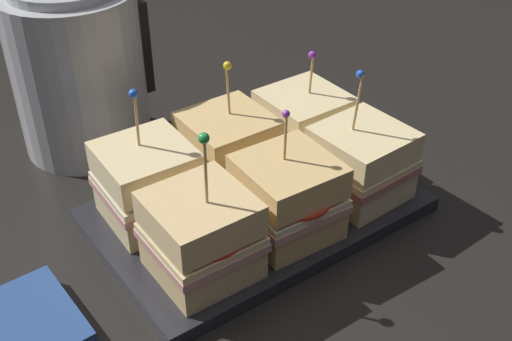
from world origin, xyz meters
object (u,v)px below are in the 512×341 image
(serving_platter, at_px, (256,210))
(kettle_steel, at_px, (79,69))
(sandwich_back_center, at_px, (226,151))
(sandwich_back_right, at_px, (303,125))
(sandwich_front_left, at_px, (201,236))
(sandwich_back_left, at_px, (148,183))
(napkin_stack, at_px, (15,333))
(sandwich_front_right, at_px, (361,163))
(sandwich_front_center, at_px, (290,196))

(serving_platter, bearing_deg, kettle_steel, 108.82)
(sandwich_back_center, bearing_deg, sandwich_back_right, -2.24)
(serving_platter, distance_m, sandwich_front_left, 0.14)
(sandwich_front_left, xyz_separation_m, sandwich_back_right, (0.23, 0.12, -0.00))
(sandwich_front_left, bearing_deg, sandwich_back_center, 47.17)
(sandwich_back_left, height_order, sandwich_back_center, sandwich_back_left)
(sandwich_back_left, distance_m, sandwich_back_center, 0.11)
(sandwich_back_right, height_order, napkin_stack, sandwich_back_right)
(sandwich_front_left, relative_size, sandwich_back_right, 1.17)
(sandwich_front_left, bearing_deg, sandwich_back_right, 26.42)
(serving_platter, distance_m, sandwich_back_left, 0.14)
(sandwich_back_left, distance_m, kettle_steel, 0.23)
(serving_platter, distance_m, napkin_stack, 0.31)
(serving_platter, height_order, sandwich_back_center, sandwich_back_center)
(serving_platter, xyz_separation_m, sandwich_back_center, (-0.00, 0.06, 0.06))
(sandwich_front_left, height_order, sandwich_back_right, sandwich_front_left)
(serving_platter, bearing_deg, napkin_stack, -175.76)
(sandwich_front_right, height_order, sandwich_back_left, sandwich_front_right)
(sandwich_front_center, relative_size, sandwich_back_left, 0.94)
(sandwich_front_center, distance_m, sandwich_back_left, 0.17)
(sandwich_back_right, bearing_deg, kettle_steel, 133.22)
(sandwich_front_right, distance_m, sandwich_back_left, 0.26)
(sandwich_front_center, distance_m, kettle_steel, 0.36)
(sandwich_front_right, xyz_separation_m, kettle_steel, (-0.21, 0.34, 0.05))
(sandwich_front_right, bearing_deg, sandwich_back_center, 136.20)
(sandwich_back_right, relative_size, napkin_stack, 1.22)
(serving_platter, height_order, napkin_stack, napkin_stack)
(sandwich_back_left, xyz_separation_m, napkin_stack, (-0.19, -0.08, -0.05))
(sandwich_front_left, distance_m, sandwich_front_right, 0.23)
(serving_platter, height_order, sandwich_front_left, sandwich_front_left)
(serving_platter, height_order, kettle_steel, kettle_steel)
(sandwich_front_right, relative_size, kettle_steel, 0.66)
(sandwich_front_left, distance_m, sandwich_back_right, 0.26)
(kettle_steel, distance_m, napkin_stack, 0.39)
(sandwich_back_center, relative_size, napkin_stack, 1.33)
(sandwich_back_right, bearing_deg, sandwich_front_right, -89.79)
(serving_platter, relative_size, sandwich_back_center, 2.35)
(sandwich_front_center, height_order, napkin_stack, sandwich_front_center)
(sandwich_front_right, relative_size, sandwich_back_left, 1.02)
(sandwich_front_right, bearing_deg, sandwich_back_left, 154.34)
(sandwich_front_right, bearing_deg, sandwich_back_right, 90.21)
(sandwich_front_center, xyz_separation_m, napkin_stack, (-0.31, 0.04, -0.05))
(sandwich_back_center, bearing_deg, sandwich_back_left, -178.09)
(sandwich_front_left, relative_size, sandwich_back_center, 1.08)
(sandwich_front_center, relative_size, sandwich_back_center, 0.96)
(sandwich_front_left, distance_m, sandwich_back_left, 0.12)
(sandwich_front_center, bearing_deg, sandwich_front_left, 179.69)
(kettle_steel, bearing_deg, napkin_stack, -125.01)
(sandwich_back_right, distance_m, kettle_steel, 0.32)
(sandwich_front_left, xyz_separation_m, sandwich_front_right, (0.23, 0.00, -0.00))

